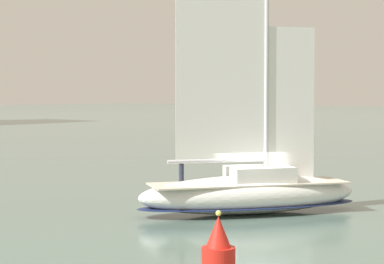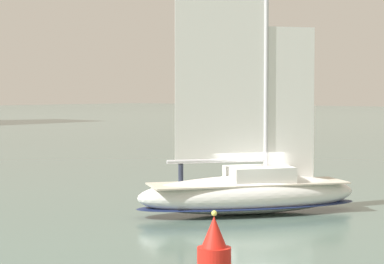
% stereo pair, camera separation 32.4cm
% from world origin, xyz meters
% --- Properties ---
extents(ground_plane, '(400.00, 400.00, 0.00)m').
position_xyz_m(ground_plane, '(0.00, 0.00, 0.00)').
color(ground_plane, slate).
extents(sailboat_main, '(9.16, 7.49, 12.85)m').
position_xyz_m(sailboat_main, '(0.01, -0.01, 1.03)').
color(sailboat_main, white).
rests_on(sailboat_main, ground).
extents(channel_buoy, '(0.94, 0.94, 1.73)m').
position_xyz_m(channel_buoy, '(-8.75, -5.05, 0.68)').
color(channel_buoy, red).
rests_on(channel_buoy, ground).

